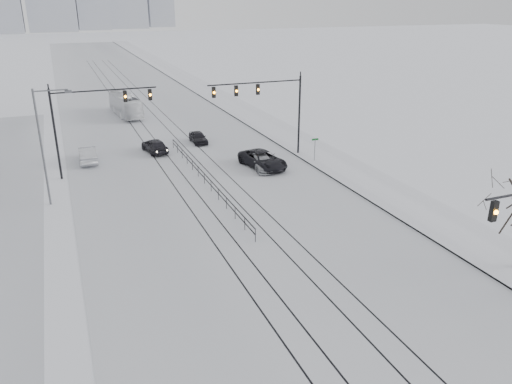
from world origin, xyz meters
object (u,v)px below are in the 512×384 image
at_px(sedan_sb_inner, 155,146).
at_px(sedan_nb_right, 262,162).
at_px(sedan_sb_outer, 88,155).
at_px(sedan_nb_front, 263,160).
at_px(sedan_nb_far, 198,137).
at_px(box_truck, 126,105).

height_order(sedan_sb_inner, sedan_nb_right, sedan_sb_inner).
height_order(sedan_sb_outer, sedan_nb_front, sedan_nb_front).
distance_m(sedan_sb_inner, sedan_nb_front, 12.28).
height_order(sedan_sb_outer, sedan_nb_far, sedan_sb_outer).
bearing_deg(sedan_sb_outer, box_truck, -106.70).
relative_size(sedan_sb_outer, sedan_nb_far, 1.26).
height_order(sedan_sb_inner, box_truck, box_truck).
relative_size(sedan_nb_front, sedan_nb_right, 1.25).
xyz_separation_m(sedan_nb_front, box_truck, (-8.79, 27.98, 0.65)).
bearing_deg(sedan_nb_front, sedan_sb_outer, 141.95).
bearing_deg(box_truck, sedan_nb_right, 101.90).
xyz_separation_m(sedan_nb_far, box_truck, (-5.45, 17.27, 0.81)).
bearing_deg(sedan_nb_right, sedan_sb_outer, 155.83).
bearing_deg(sedan_nb_front, sedan_nb_far, 96.74).
bearing_deg(sedan_nb_front, sedan_sb_inner, 123.70).
bearing_deg(sedan_nb_front, box_truck, 96.86).
relative_size(sedan_sb_inner, box_truck, 0.42).
bearing_deg(sedan_sb_inner, sedan_nb_front, 124.62).
relative_size(sedan_sb_inner, sedan_nb_right, 0.95).
bearing_deg(sedan_nb_right, sedan_nb_far, 110.39).
xyz_separation_m(sedan_sb_inner, sedan_nb_right, (8.35, -9.13, -0.08)).
distance_m(sedan_sb_inner, sedan_nb_far, 5.58).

